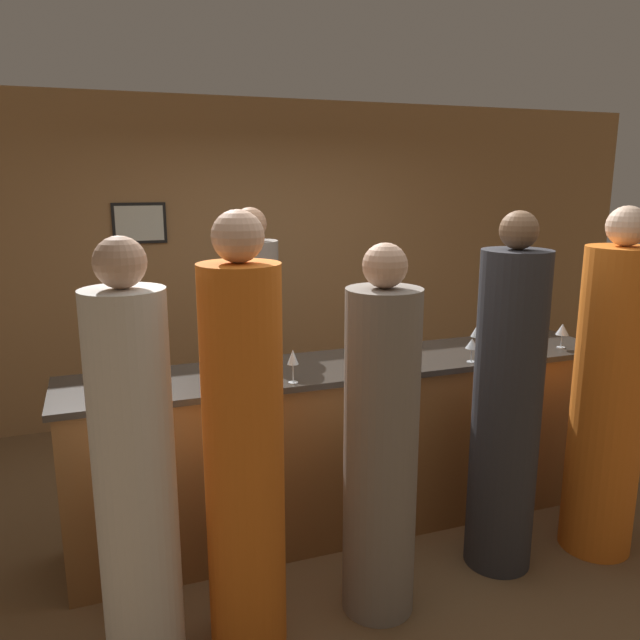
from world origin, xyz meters
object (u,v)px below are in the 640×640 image
Objects in this scene: guest_0 at (135,480)px; ice_bucket at (507,324)px; bartender at (253,358)px; guest_4 at (244,453)px; guest_2 at (507,408)px; guest_3 at (609,398)px; wine_bottle_0 at (379,332)px; guest_1 at (381,449)px.

ice_bucket is at bearing 21.01° from guest_0.
bartender is 1.62m from guest_4.
guest_3 is (0.63, -0.06, 0.00)m from guest_2.
bartender is at bearing 142.51° from wine_bottle_0.
bartender reaches higher than ice_bucket.
guest_4 reaches higher than ice_bucket.
wine_bottle_0 is at bearing 134.72° from guest_3.
guest_4 is 1.53m from wine_bottle_0.
wine_bottle_0 is (-0.33, 0.91, 0.24)m from guest_2.
guest_3 is at bearing 1.31° from guest_4.
wine_bottle_0 is at bearing 65.75° from guest_1.
guest_0 is 0.97× the size of guest_2.
guest_3 is at bearing 1.26° from guest_0.
guest_1 is at bearing 98.73° from bartender.
guest_4 is at bearing 74.76° from bartender.
ice_bucket is (0.94, -0.06, -0.01)m from wine_bottle_0.
guest_0 reaches higher than wine_bottle_0.
guest_2 is (1.03, -1.45, 0.01)m from bartender.
ice_bucket is (1.64, -0.59, 0.24)m from bartender.
guest_3 is at bearing -45.28° from wine_bottle_0.
guest_3 reaches higher than bartender.
bartender is 0.99× the size of guest_2.
ice_bucket is at bearing 54.50° from guest_2.
guest_1 reaches higher than ice_bucket.
bartender is 10.28× the size of ice_bucket.
bartender is 2.25m from guest_3.
guest_2 is at bearing -69.86° from wine_bottle_0.
bartender is 1.78m from guest_2.
guest_4 is at bearing -154.99° from ice_bucket.
bartender reaches higher than wine_bottle_0.
bartender is 1.76m from ice_bucket.
guest_3 reaches higher than guest_1.
bartender is 0.92m from wine_bottle_0.
guest_2 is at bearing 174.12° from guest_3.
guest_4 is at bearing -178.69° from guest_3.
guest_3 is at bearing -5.88° from guest_2.
ice_bucket is at bearing 91.51° from guest_3.
guest_4 is 10.61× the size of ice_bucket.
bartender is at bearing 98.73° from guest_1.
bartender reaches higher than guest_1.
guest_4 is at bearing 179.85° from guest_1.
guest_4 is (-0.66, 0.00, 0.08)m from guest_1.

